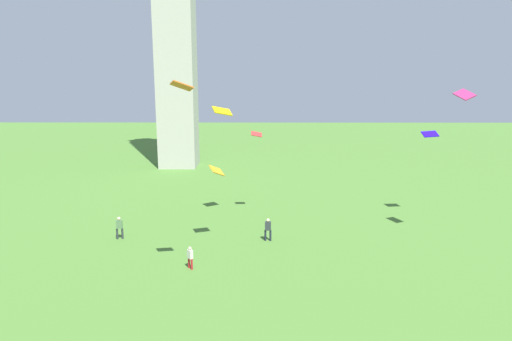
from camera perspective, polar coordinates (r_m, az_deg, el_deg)
person_0 at (r=35.38m, az=1.54°, el=-7.41°), size 0.56×0.30×1.82m
person_1 at (r=37.37m, az=-17.11°, el=-6.88°), size 0.56×0.36×1.83m
person_2 at (r=30.75m, az=-8.44°, el=-10.82°), size 0.44×0.46×1.56m
kite_flying_0 at (r=36.20m, az=25.15°, el=8.81°), size 1.34×1.45×0.85m
kite_flying_1 at (r=40.75m, az=0.07°, el=4.69°), size 1.00×0.77×0.55m
kite_flying_2 at (r=30.77m, az=-4.37°, el=7.61°), size 1.45×1.34×0.69m
kite_flying_3 at (r=25.60m, az=-9.49°, el=10.66°), size 1.43×1.15×0.67m
kite_flying_4 at (r=42.97m, az=-5.05°, el=-0.01°), size 1.55×1.89×1.23m
kite_flying_5 at (r=42.84m, az=21.39°, el=4.38°), size 1.43×0.98×0.54m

